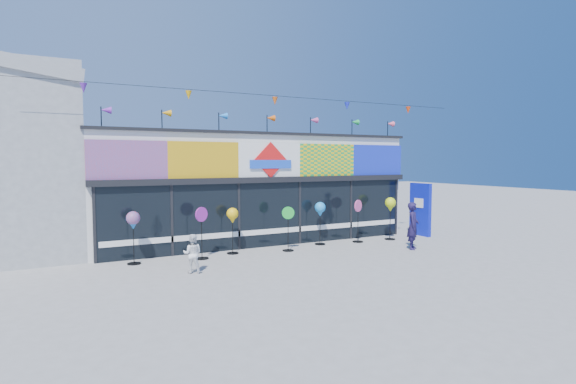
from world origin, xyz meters
TOP-DOWN VIEW (x-y plane):
  - ground at (0.00, 0.00)m, footprint 80.00×80.00m
  - kite_shop at (0.00, 5.94)m, footprint 16.00×5.70m
  - blue_sign at (6.50, 2.73)m, footprint 0.20×1.08m
  - spinner_0 at (-4.78, 2.77)m, footprint 0.40×0.40m
  - spinner_1 at (-2.78, 2.52)m, footprint 0.44×0.42m
  - spinner_2 at (-1.64, 2.83)m, footprint 0.39×0.39m
  - spinner_3 at (0.19, 2.38)m, footprint 0.42×0.39m
  - spinner_4 at (1.78, 2.89)m, footprint 0.40×0.40m
  - spinner_5 at (3.30, 2.65)m, footprint 0.43×0.41m
  - spinner_6 at (4.75, 2.52)m, footprint 0.42×0.42m
  - adult_man at (4.18, 0.65)m, footprint 0.71×0.69m
  - child at (-3.52, 0.94)m, footprint 0.60×0.49m

SIDE VIEW (x-z plane):
  - ground at x=0.00m, z-range 0.00..0.00m
  - child at x=-3.52m, z-range 0.00..1.07m
  - spinner_3 at x=0.19m, z-range 0.04..1.56m
  - adult_man at x=4.18m, z-range 0.00..1.64m
  - spinner_5 at x=3.30m, z-range 0.05..1.65m
  - spinner_1 at x=-2.78m, z-range 0.05..1.68m
  - blue_sign at x=6.50m, z-range 0.01..2.16m
  - spinner_2 at x=-1.64m, z-range 0.46..1.99m
  - spinner_4 at x=1.78m, z-range 0.47..2.04m
  - spinner_0 at x=-4.78m, z-range 0.47..2.06m
  - spinner_6 at x=4.75m, z-range 0.50..2.15m
  - kite_shop at x=0.00m, z-range -0.61..4.70m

